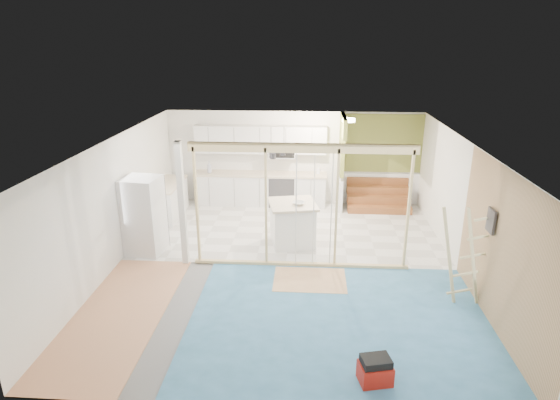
# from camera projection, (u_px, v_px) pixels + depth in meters

# --- Properties ---
(room) EXTENTS (7.01, 8.01, 2.61)m
(room) POSITION_uv_depth(u_px,v_px,m) (286.00, 207.00, 9.28)
(room) COLOR slate
(room) RESTS_ON ground
(floor_overlays) EXTENTS (7.00, 8.00, 0.03)m
(floor_overlays) POSITION_uv_depth(u_px,v_px,m) (289.00, 264.00, 9.76)
(floor_overlays) COLOR silver
(floor_overlays) RESTS_ON room
(stud_frame) EXTENTS (4.66, 0.14, 2.60)m
(stud_frame) POSITION_uv_depth(u_px,v_px,m) (272.00, 192.00, 9.19)
(stud_frame) COLOR #D4BF82
(stud_frame) RESTS_ON room
(base_cabinets) EXTENTS (4.45, 2.24, 0.93)m
(base_cabinets) POSITION_uv_depth(u_px,v_px,m) (234.00, 192.00, 12.82)
(base_cabinets) COLOR silver
(base_cabinets) RESTS_ON room
(upper_cabinets) EXTENTS (3.60, 0.41, 0.85)m
(upper_cabinets) POSITION_uv_depth(u_px,v_px,m) (263.00, 141.00, 12.75)
(upper_cabinets) COLOR silver
(upper_cabinets) RESTS_ON room
(green_partition) EXTENTS (2.25, 1.51, 2.60)m
(green_partition) POSITION_uv_depth(u_px,v_px,m) (368.00, 175.00, 12.72)
(green_partition) COLOR olive
(green_partition) RESTS_ON room
(pot_rack) EXTENTS (0.52, 0.52, 0.72)m
(pot_rack) POSITION_uv_depth(u_px,v_px,m) (277.00, 151.00, 10.85)
(pot_rack) COLOR black
(pot_rack) RESTS_ON room
(sheathing_panel) EXTENTS (0.02, 4.00, 2.60)m
(sheathing_panel) POSITION_uv_depth(u_px,v_px,m) (505.00, 256.00, 7.18)
(sheathing_panel) COLOR tan
(sheathing_panel) RESTS_ON room
(electrical_panel) EXTENTS (0.04, 0.30, 0.40)m
(electrical_panel) POSITION_uv_depth(u_px,v_px,m) (491.00, 221.00, 7.64)
(electrical_panel) COLOR #393A3F
(electrical_panel) RESTS_ON room
(ceiling_light) EXTENTS (0.32, 0.32, 0.08)m
(ceiling_light) POSITION_uv_depth(u_px,v_px,m) (349.00, 120.00, 11.61)
(ceiling_light) COLOR #FFEABF
(ceiling_light) RESTS_ON room
(fridge) EXTENTS (0.83, 0.80, 1.71)m
(fridge) POSITION_uv_depth(u_px,v_px,m) (144.00, 216.00, 10.03)
(fridge) COLOR silver
(fridge) RESTS_ON room
(island) EXTENTS (1.20, 1.20, 1.00)m
(island) POSITION_uv_depth(u_px,v_px,m) (293.00, 224.00, 10.57)
(island) COLOR white
(island) RESTS_ON room
(bowl) EXTENTS (0.32, 0.32, 0.06)m
(bowl) POSITION_uv_depth(u_px,v_px,m) (299.00, 203.00, 10.30)
(bowl) COLOR silver
(bowl) RESTS_ON island
(soap_bottle_a) EXTENTS (0.16, 0.16, 0.34)m
(soap_bottle_a) POSITION_uv_depth(u_px,v_px,m) (209.00, 167.00, 12.92)
(soap_bottle_a) COLOR #A9ABBC
(soap_bottle_a) RESTS_ON base_cabinets
(soap_bottle_b) EXTENTS (0.11, 0.11, 0.20)m
(soap_bottle_b) POSITION_uv_depth(u_px,v_px,m) (318.00, 170.00, 12.85)
(soap_bottle_b) COLOR white
(soap_bottle_b) RESTS_ON base_cabinets
(toolbox) EXTENTS (0.49, 0.41, 0.41)m
(toolbox) POSITION_uv_depth(u_px,v_px,m) (375.00, 371.00, 6.35)
(toolbox) COLOR maroon
(toolbox) RESTS_ON room
(ladder) EXTENTS (0.98, 0.07, 1.82)m
(ladder) POSITION_uv_depth(u_px,v_px,m) (464.00, 256.00, 8.02)
(ladder) COLOR tan
(ladder) RESTS_ON room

